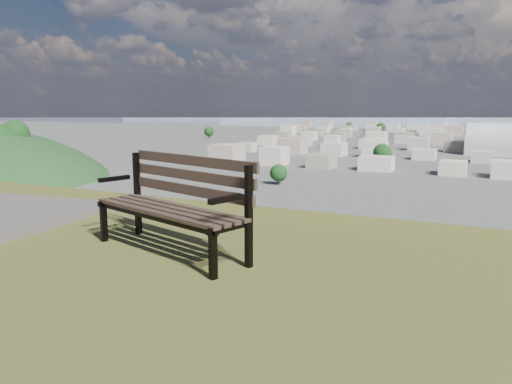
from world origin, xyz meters
The scene contains 5 objects.
park_bench centered at (1.16, 2.23, 25.54)m, with size 1.90×1.10×0.95m.
city_blocks centered at (0.00, 394.44, 3.50)m, with size 395.00×361.00×7.00m.
city_trees centered at (-26.39, 319.00, 4.83)m, with size 406.52×387.20×9.98m.
bay_water centered at (0.00, 900.00, 0.00)m, with size 2400.00×700.00×0.12m, color gray.
far_hills centered at (-60.92, 1402.93, 25.47)m, with size 2050.00×340.00×60.00m.
Camera 1 is at (3.95, -1.80, 26.46)m, focal length 35.00 mm.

